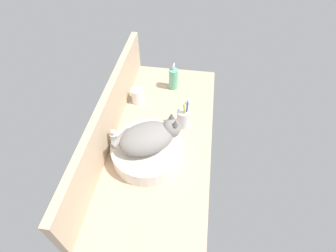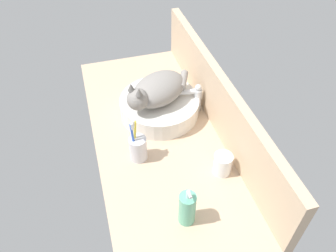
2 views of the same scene
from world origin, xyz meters
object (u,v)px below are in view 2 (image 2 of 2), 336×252
(faucet, at_px, (195,97))
(water_glass, at_px, (222,165))
(soap_dispenser, at_px, (187,208))
(toothbrush_cup, at_px, (138,148))
(cat, at_px, (157,90))
(sink_basin, at_px, (160,106))

(faucet, height_order, water_glass, faucet)
(soap_dispenser, height_order, toothbrush_cup, toothbrush_cup)
(cat, bearing_deg, faucet, 85.39)
(cat, bearing_deg, soap_dispenser, -4.42)
(toothbrush_cup, xyz_separation_m, water_glass, (0.15, 0.28, -0.02))
(sink_basin, height_order, soap_dispenser, soap_dispenser)
(faucet, xyz_separation_m, water_glass, (0.35, -0.02, -0.04))
(sink_basin, distance_m, soap_dispenser, 0.53)
(sink_basin, xyz_separation_m, water_glass, (0.37, 0.13, -0.00))
(faucet, relative_size, soap_dispenser, 0.84)
(sink_basin, relative_size, cat, 1.12)
(faucet, xyz_separation_m, soap_dispenser, (0.50, -0.20, -0.01))
(cat, height_order, water_glass, cat)
(sink_basin, xyz_separation_m, soap_dispenser, (0.52, -0.05, 0.03))
(cat, height_order, toothbrush_cup, cat)
(faucet, bearing_deg, toothbrush_cup, -55.59)
(cat, bearing_deg, water_glass, 21.78)
(sink_basin, height_order, toothbrush_cup, toothbrush_cup)
(faucet, bearing_deg, water_glass, -2.88)
(soap_dispenser, height_order, water_glass, soap_dispenser)
(toothbrush_cup, distance_m, water_glass, 0.32)
(cat, height_order, soap_dispenser, cat)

